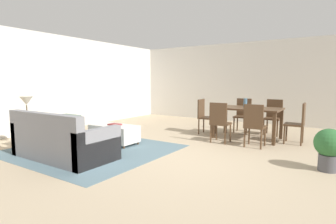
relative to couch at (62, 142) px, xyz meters
The scene contains 18 objects.
ground_plane 2.19m from the couch, 33.08° to the left, with size 10.80×10.80×0.00m, color tan.
wall_back 6.53m from the couch, 73.62° to the left, with size 9.00×0.12×2.70m, color silver.
wall_left 3.34m from the couch, 147.87° to the left, with size 0.12×11.00×2.70m, color silver.
area_rug 0.76m from the couch, 91.48° to the left, with size 3.00×2.80×0.01m, color slate.
couch is the anchor object (origin of this frame).
ottoman_table 1.35m from the couch, 91.42° to the left, with size 1.10×0.55×0.42m.
side_table 1.28m from the couch, behind, with size 0.40×0.40×0.56m.
table_lamp 1.44m from the couch, behind, with size 0.26×0.26×0.52m.
dining_table 4.23m from the couch, 57.06° to the left, with size 1.54×0.92×0.76m.
dining_chair_near_left 3.32m from the couch, 54.73° to the left, with size 0.41×0.41×0.92m.
dining_chair_near_right 3.82m from the couch, 45.18° to the left, with size 0.41×0.41×0.92m.
dining_chair_far_left 4.74m from the couch, 66.01° to the left, with size 0.42×0.42×0.92m.
dining_chair_far_right 5.16m from the couch, 58.30° to the left, with size 0.41×0.41×0.92m.
dining_chair_head_east 4.95m from the couch, 46.26° to the left, with size 0.41×0.41×0.92m.
dining_chair_head_west 3.71m from the couch, 71.92° to the left, with size 0.43×0.43×0.92m.
vase_centerpiece 4.25m from the couch, 58.24° to the left, with size 0.09×0.09×0.22m, color slate.
book_on_ottoman 1.35m from the couch, 89.90° to the left, with size 0.26×0.20×0.03m, color maroon.
potted_plant 4.47m from the couch, 24.14° to the left, with size 0.44×0.44×0.67m.
Camera 1 is at (2.41, -4.11, 1.39)m, focal length 28.68 mm.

